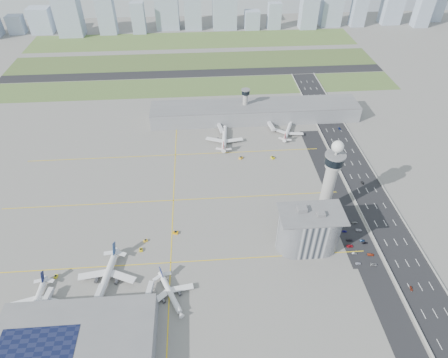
{
  "coord_description": "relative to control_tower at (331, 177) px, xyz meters",
  "views": [
    {
      "loc": [
        -16.38,
        -185.22,
        199.88
      ],
      "look_at": [
        0.0,
        35.0,
        15.0
      ],
      "focal_mm": 30.0,
      "sensor_mm": 36.0,
      "label": 1
    }
  ],
  "objects": [
    {
      "name": "car_lot_7",
      "position": [
        21.37,
        -41.73,
        -34.4
      ],
      "size": [
        4.65,
        2.4,
        1.29
      ],
      "primitive_type": "imported",
      "rotation": [
        0.0,
        0.0,
        1.43
      ],
      "color": "#A8371A",
      "rests_on": "ground"
    },
    {
      "name": "control_tower",
      "position": [
        0.0,
        0.0,
        0.0
      ],
      "size": [
        14.0,
        14.0,
        64.5
      ],
      "color": "#ADAAA5",
      "rests_on": "ground"
    },
    {
      "name": "jet_bridge_near_0",
      "position": [
        -185.0,
        -69.0,
        -32.19
      ],
      "size": [
        5.39,
        14.31,
        5.7
      ],
      "primitive_type": null,
      "rotation": [
        0.0,
        0.0,
        1.4
      ],
      "color": "silver",
      "rests_on": "ground"
    },
    {
      "name": "tug_0",
      "position": [
        -184.06,
        -43.88,
        -34.25
      ],
      "size": [
        2.17,
        2.92,
        1.59
      ],
      "primitive_type": null,
      "rotation": [
        0.0,
        0.0,
        3.03
      ],
      "color": "yellow",
      "rests_on": "ground"
    },
    {
      "name": "grass_strip_1",
      "position": [
        -92.0,
        292.0,
        -35.0
      ],
      "size": [
        480.0,
        60.0,
        0.08
      ],
      "primitive_type": "cube",
      "color": "#48602D",
      "rests_on": "ground"
    },
    {
      "name": "skyline_bldg_15",
      "position": [
        230.83,
        427.54,
        -3.34
      ],
      "size": [
        30.25,
        24.2,
        63.4
      ],
      "primitive_type": "cube",
      "color": "#9EADC1",
      "rests_on": "ground"
    },
    {
      "name": "ground",
      "position": [
        -72.0,
        -8.0,
        -35.04
      ],
      "size": [
        1000.0,
        1000.0,
        0.0
      ],
      "primitive_type": "plane",
      "color": "gray"
    },
    {
      "name": "parking_lot",
      "position": [
        16.0,
        -30.0,
        -34.99
      ],
      "size": [
        20.0,
        44.0,
        0.1
      ],
      "primitive_type": "cube",
      "color": "black",
      "rests_on": "ground"
    },
    {
      "name": "skyline_bldg_6",
      "position": [
        -174.68,
        409.9,
        -12.44
      ],
      "size": [
        20.04,
        16.03,
        45.2
      ],
      "primitive_type": "cube",
      "color": "#9EADC1",
      "rests_on": "ground"
    },
    {
      "name": "tug_5",
      "position": [
        -25.29,
        70.24,
        -34.06
      ],
      "size": [
        3.51,
        4.04,
        1.97
      ],
      "primitive_type": null,
      "rotation": [
        0.0,
        0.0,
        -2.72
      ],
      "color": "#D7C70B",
      "rests_on": "ground"
    },
    {
      "name": "grass_strip_0",
      "position": [
        -92.0,
        217.0,
        -35.0
      ],
      "size": [
        480.0,
        50.0,
        0.08
      ],
      "primitive_type": "cube",
      "color": "#4F6D33",
      "rests_on": "ground"
    },
    {
      "name": "car_lot_3",
      "position": [
        11.66,
        -28.32,
        -34.41
      ],
      "size": [
        4.41,
        1.92,
        1.26
      ],
      "primitive_type": "imported",
      "rotation": [
        0.0,
        0.0,
        1.54
      ],
      "color": "#242229",
      "rests_on": "ground"
    },
    {
      "name": "skyline_bldg_11",
      "position": [
        36.28,
        415.34,
        -15.56
      ],
      "size": [
        20.22,
        16.18,
        38.97
      ],
      "primitive_type": "cube",
      "color": "#9EADC1",
      "rests_on": "ground"
    },
    {
      "name": "car_hw_0",
      "position": [
        36.44,
        -69.19,
        -34.46
      ],
      "size": [
        1.91,
        3.6,
        1.17
      ],
      "primitive_type": "imported",
      "rotation": [
        0.0,
        0.0,
        -0.16
      ],
      "color": "maroon",
      "rests_on": "ground"
    },
    {
      "name": "admin_building",
      "position": [
        -20.01,
        -30.0,
        -19.74
      ],
      "size": [
        42.0,
        24.0,
        33.5
      ],
      "color": "#B2B2B7",
      "rests_on": "ground"
    },
    {
      "name": "car_lot_8",
      "position": [
        21.22,
        -31.53,
        -34.42
      ],
      "size": [
        3.7,
        1.64,
        1.24
      ],
      "primitive_type": "imported",
      "rotation": [
        0.0,
        0.0,
        1.62
      ],
      "color": "black",
      "rests_on": "ground"
    },
    {
      "name": "skyline_bldg_12",
      "position": [
        90.17,
        413.29,
        -11.6
      ],
      "size": [
        26.14,
        20.92,
        46.89
      ],
      "primitive_type": "cube",
      "color": "#9EADC1",
      "rests_on": "ground"
    },
    {
      "name": "skyline_bldg_3",
      "position": [
        -324.58,
        423.35,
        -16.58
      ],
      "size": [
        32.3,
        25.84,
        36.93
      ],
      "primitive_type": "cube",
      "color": "#9EADC1",
      "rests_on": "ground"
    },
    {
      "name": "tug_2",
      "position": [
        -132.42,
        -26.38,
        -34.21
      ],
      "size": [
        2.37,
        3.12,
        1.67
      ],
      "primitive_type": null,
      "rotation": [
        0.0,
        0.0,
        0.15
      ],
      "color": "yellow",
      "rests_on": "ground"
    },
    {
      "name": "skyline_bldg_16",
      "position": [
        273.49,
        407.96,
        0.74
      ],
      "size": [
        23.04,
        18.43,
        71.56
      ],
      "primitive_type": "cube",
      "color": "#9EADC1",
      "rests_on": "ground"
    },
    {
      "name": "taxiway_line_h_0",
      "position": [
        -112.0,
        -38.0,
        -35.04
      ],
      "size": [
        260.0,
        0.6,
        0.01
      ],
      "primitive_type": "cube",
      "color": "yellow",
      "rests_on": "ground"
    },
    {
      "name": "car_lot_4",
      "position": [
        10.6,
        -20.05,
        -34.45
      ],
      "size": [
        3.54,
        1.65,
        1.17
      ],
      "primitive_type": "imported",
      "rotation": [
        0.0,
        0.0,
        1.49
      ],
      "color": "navy",
      "rests_on": "ground"
    },
    {
      "name": "airplane_near_b",
      "position": [
        -151.16,
        -49.11,
        -28.9
      ],
      "size": [
        43.21,
        48.77,
        12.27
      ],
      "primitive_type": null,
      "rotation": [
        0.0,
        0.0,
        -1.72
      ],
      "color": "white",
      "rests_on": "ground"
    },
    {
      "name": "airplane_near_a",
      "position": [
        -189.76,
        -63.84,
        -29.98
      ],
      "size": [
        31.66,
        36.93,
        10.11
      ],
      "primitive_type": null,
      "rotation": [
        0.0,
        0.0,
        -1.6
      ],
      "color": "white",
      "rests_on": "ground"
    },
    {
      "name": "grass_strip_2",
      "position": [
        -92.0,
        372.0,
        -35.0
      ],
      "size": [
        480.0,
        70.0,
        0.08
      ],
      "primitive_type": "cube",
      "color": "#546F34",
      "rests_on": "ground"
    },
    {
      "name": "secondary_tower",
      "position": [
        -42.0,
        142.0,
        -16.24
      ],
      "size": [
        8.6,
        8.6,
        31.9
      ],
      "color": "#ADAAA5",
      "rests_on": "ground"
    },
    {
      "name": "car_lot_10",
      "position": [
        21.28,
        -19.62,
        -34.44
      ],
      "size": [
        4.57,
        2.69,
        1.19
      ],
      "primitive_type": "imported",
      "rotation": [
        0.0,
        0.0,
        1.4
      ],
      "color": "silver",
      "rests_on": "ground"
    },
    {
      "name": "jet_bridge_near_2",
      "position": [
        -125.0,
        -69.0,
        -32.19
      ],
      "size": [
        5.39,
        14.31,
        5.7
      ],
      "primitive_type": null,
      "rotation": [
        0.0,
        0.0,
        1.4
      ],
      "color": "silver",
      "rests_on": "ground"
    },
    {
      "name": "taxiway_line_v",
      "position": [
        -112.0,
        22.0,
        -35.04
      ],
      "size": [
        0.6,
        260.0,
        0.01
      ],
      "primitive_type": "cube",
      "color": "yellow",
      "rests_on": "ground"
    },
    {
      "name": "runway",
      "position": [
        -92.0,
        254.0,
        -34.98
      ],
      "size": [
        480.0,
        22.0,
        0.1
      ],
      "primitive_type": "cube",
      "color": "black",
      "rests_on": "ground"
    },
    {
      "name": "tug_1",
      "position": [
        -130.0,
        -18.4,
        -34.25
      ],
      "size": [
        3.28,
        2.93,
        1.58
      ],
      "primitive_type": null,
      "rotation": [
        0.0,
        0.0,
        -1.08
      ],
      "color": "yellow",
      "rests_on": "ground"
    },
    {
      "name": "car_lot_2",
      "position": [
        9.9,
        -33.54,
        -34.41
      ],
      "size": [
        4.53,
        2.12,
        1.25
      ],
      "primitive_type": "imported",
      "rotation": [
        0.0,
        0.0,
        1.56
      ],
      "color": "#AB131F",
      "rests_on": "ground"
    },
    {
      "name": "car_lot_11",
      "position": [
        20.7,
        -12.42,
        -34.43
      ],
      "size": [
        4.37,
        2.22,
        1.22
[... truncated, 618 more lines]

